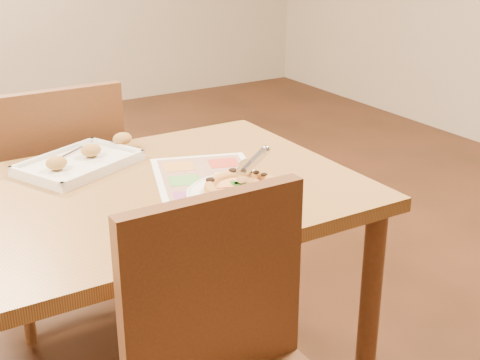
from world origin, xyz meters
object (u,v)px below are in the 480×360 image
chair_near (236,360)px  appetizer_tray (82,162)px  plate (240,195)px  dining_table (123,223)px  chair_far (59,177)px  pizza_cutter (252,164)px  pizza (242,188)px  menu (208,179)px

chair_near → appetizer_tray: chair_near is taller
plate → appetizer_tray: (-0.28, 0.44, 0.01)m
dining_table → chair_far: bearing=90.0°
dining_table → pizza_cutter: pizza_cutter is taller
chair_far → plate: chair_far is taller
appetizer_tray → plate: bearing=-57.6°
chair_far → appetizer_tray: chair_far is taller
chair_near → pizza_cutter: size_ratio=3.62×
pizza_cutter → appetizer_tray: size_ratio=0.33×
dining_table → pizza: size_ratio=6.37×
chair_near → appetizer_tray: bearing=91.3°
chair_near → appetizer_tray: size_ratio=1.18×
chair_near → plate: chair_near is taller
chair_far → appetizer_tray: (-0.02, -0.34, 0.17)m
pizza_cutter → dining_table: bearing=133.3°
chair_near → chair_far: bearing=90.0°
dining_table → chair_far: size_ratio=2.77×
pizza → pizza_cutter: (0.05, 0.03, 0.05)m
pizza_cutter → chair_near: bearing=-145.5°
plate → menu: (-0.01, 0.15, -0.01)m
chair_near → plate: size_ratio=1.65×
pizza → menu: bearing=96.7°
plate → menu: 0.15m
dining_table → plate: bearing=-35.5°
dining_table → chair_far: chair_far is taller
pizza_cutter → menu: (-0.07, 0.13, -0.07)m
dining_table → menu: 0.27m
chair_far → menu: 0.70m
pizza → dining_table: bearing=144.9°
dining_table → chair_near: 0.61m
chair_far → pizza_cutter: chair_far is taller
chair_near → plate: (0.26, 0.42, 0.16)m
chair_far → appetizer_tray: size_ratio=1.18×
dining_table → chair_far: 0.61m
chair_near → chair_far: 1.20m
chair_near → appetizer_tray: (-0.02, 0.86, 0.17)m
pizza → appetizer_tray: appetizer_tray is taller
chair_near → pizza_cutter: (0.32, 0.44, 0.23)m
dining_table → appetizer_tray: size_ratio=3.26×
plate → chair_near: bearing=-122.2°
chair_far → menu: chair_far is taller
chair_near → pizza: chair_near is taller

